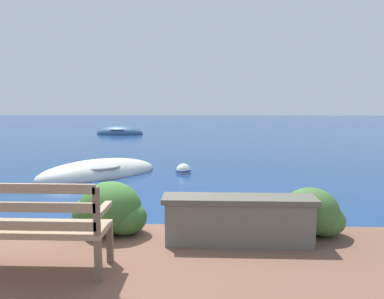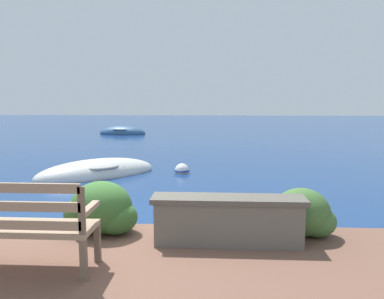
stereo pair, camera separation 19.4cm
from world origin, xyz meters
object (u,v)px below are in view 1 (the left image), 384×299
(rowboat_nearest, at_px, (99,173))
(park_bench, at_px, (37,225))
(mooring_buoy, at_px, (183,171))
(rowboat_mid, at_px, (120,133))

(rowboat_nearest, bearing_deg, park_bench, -119.03)
(park_bench, distance_m, mooring_buoy, 6.26)
(rowboat_nearest, relative_size, mooring_buoy, 7.74)
(rowboat_mid, bearing_deg, rowboat_nearest, 104.66)
(park_bench, relative_size, mooring_buoy, 3.30)
(rowboat_nearest, bearing_deg, rowboat_mid, 60.74)
(rowboat_mid, bearing_deg, mooring_buoy, 115.48)
(park_bench, distance_m, rowboat_nearest, 5.83)
(mooring_buoy, bearing_deg, rowboat_nearest, -167.98)
(rowboat_nearest, bearing_deg, mooring_buoy, -27.75)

